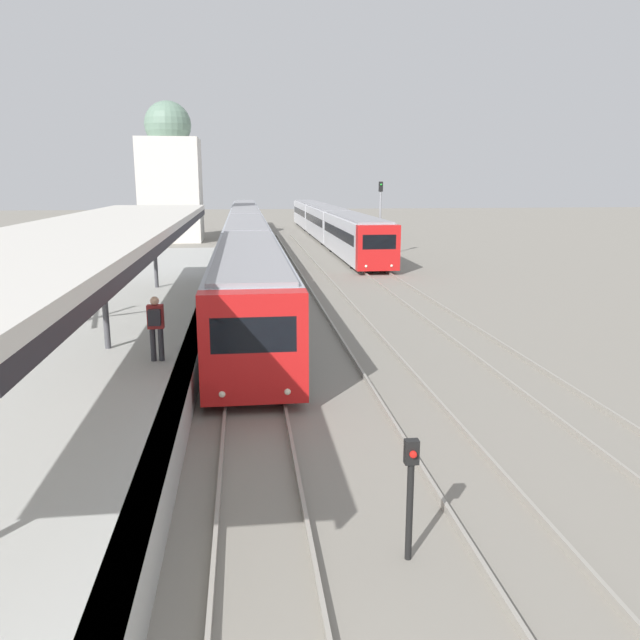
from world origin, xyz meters
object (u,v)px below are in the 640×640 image
at_px(signal_post_near, 410,487).
at_px(train_near, 246,232).
at_px(signal_mast_far, 380,210).
at_px(train_far, 327,222).
at_px(person_on_platform, 156,323).

bearing_deg(signal_post_near, train_near, 93.08).
relative_size(signal_post_near, signal_mast_far, 0.35).
relative_size(train_far, signal_mast_far, 8.53).
height_order(person_on_platform, signal_post_near, person_on_platform).
bearing_deg(signal_mast_far, train_far, 98.29).
bearing_deg(train_far, train_near, -124.37).
xyz_separation_m(signal_post_near, signal_mast_far, (7.51, 36.52, 2.19)).
relative_size(person_on_platform, signal_mast_far, 0.31).
bearing_deg(train_near, person_on_platform, -94.39).
distance_m(train_far, signal_post_near, 50.64).
distance_m(train_near, train_far, 13.48).
xyz_separation_m(person_on_platform, train_near, (2.42, 31.54, -0.24)).
height_order(person_on_platform, train_near, train_near).
distance_m(person_on_platform, signal_mast_far, 31.29).
bearing_deg(signal_post_near, train_far, 83.77).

